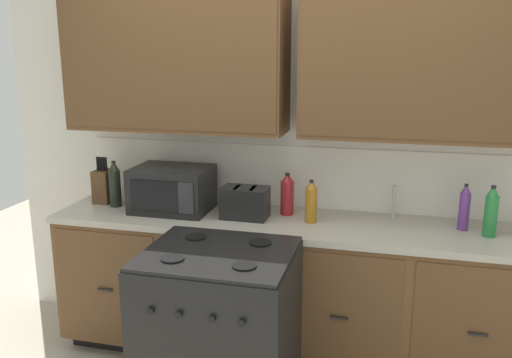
{
  "coord_description": "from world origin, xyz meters",
  "views": [
    {
      "loc": [
        0.59,
        -2.76,
        1.94
      ],
      "look_at": [
        -0.19,
        0.27,
        1.18
      ],
      "focal_mm": 37.9,
      "sensor_mm": 36.0,
      "label": 1
    }
  ],
  "objects_px": {
    "stove_range": "(220,335)",
    "bottle_red": "(287,194)",
    "knife_block": "(104,185)",
    "microwave": "(172,189)",
    "bottle_amber": "(311,202)",
    "toaster": "(245,203)",
    "bottle_green": "(491,212)",
    "bottle_violet": "(464,207)",
    "bottle_dark": "(115,184)"
  },
  "relations": [
    {
      "from": "stove_range",
      "to": "bottle_red",
      "type": "relative_size",
      "value": 3.59
    },
    {
      "from": "knife_block",
      "to": "microwave",
      "type": "bearing_deg",
      "value": -6.8
    },
    {
      "from": "bottle_red",
      "to": "bottle_amber",
      "type": "height_order",
      "value": "bottle_red"
    },
    {
      "from": "toaster",
      "to": "bottle_green",
      "type": "xyz_separation_m",
      "value": [
        1.39,
        0.01,
        0.05
      ]
    },
    {
      "from": "microwave",
      "to": "bottle_violet",
      "type": "xyz_separation_m",
      "value": [
        1.75,
        0.06,
        -0.01
      ]
    },
    {
      "from": "stove_range",
      "to": "bottle_violet",
      "type": "relative_size",
      "value": 3.53
    },
    {
      "from": "bottle_dark",
      "to": "stove_range",
      "type": "bearing_deg",
      "value": -34.87
    },
    {
      "from": "bottle_dark",
      "to": "toaster",
      "type": "bearing_deg",
      "value": -1.63
    },
    {
      "from": "bottle_amber",
      "to": "stove_range",
      "type": "bearing_deg",
      "value": -120.92
    },
    {
      "from": "bottle_green",
      "to": "knife_block",
      "type": "bearing_deg",
      "value": 177.96
    },
    {
      "from": "bottle_green",
      "to": "bottle_red",
      "type": "distance_m",
      "value": 1.16
    },
    {
      "from": "bottle_green",
      "to": "bottle_red",
      "type": "bearing_deg",
      "value": 174.11
    },
    {
      "from": "bottle_green",
      "to": "bottle_amber",
      "type": "xyz_separation_m",
      "value": [
        -0.99,
        0.0,
        -0.01
      ]
    },
    {
      "from": "stove_range",
      "to": "microwave",
      "type": "bearing_deg",
      "value": 128.66
    },
    {
      "from": "stove_range",
      "to": "toaster",
      "type": "xyz_separation_m",
      "value": [
        -0.03,
        0.61,
        0.55
      ]
    },
    {
      "from": "knife_block",
      "to": "bottle_amber",
      "type": "bearing_deg",
      "value": -3.44
    },
    {
      "from": "stove_range",
      "to": "bottle_dark",
      "type": "bearing_deg",
      "value": 145.13
    },
    {
      "from": "bottle_violet",
      "to": "bottle_amber",
      "type": "bearing_deg",
      "value": -174.5
    },
    {
      "from": "bottle_green",
      "to": "bottle_dark",
      "type": "height_order",
      "value": "bottle_dark"
    },
    {
      "from": "knife_block",
      "to": "bottle_dark",
      "type": "distance_m",
      "value": 0.14
    },
    {
      "from": "toaster",
      "to": "bottle_green",
      "type": "distance_m",
      "value": 1.39
    },
    {
      "from": "stove_range",
      "to": "bottle_dark",
      "type": "xyz_separation_m",
      "value": [
        -0.91,
        0.64,
        0.6
      ]
    },
    {
      "from": "microwave",
      "to": "bottle_red",
      "type": "bearing_deg",
      "value": 7.55
    },
    {
      "from": "toaster",
      "to": "bottle_dark",
      "type": "bearing_deg",
      "value": 178.37
    },
    {
      "from": "toaster",
      "to": "bottle_red",
      "type": "height_order",
      "value": "bottle_red"
    },
    {
      "from": "bottle_red",
      "to": "bottle_amber",
      "type": "xyz_separation_m",
      "value": [
        0.17,
        -0.12,
        -0.0
      ]
    },
    {
      "from": "toaster",
      "to": "bottle_violet",
      "type": "distance_m",
      "value": 1.27
    },
    {
      "from": "toaster",
      "to": "bottle_amber",
      "type": "distance_m",
      "value": 0.4
    },
    {
      "from": "microwave",
      "to": "bottle_violet",
      "type": "relative_size",
      "value": 1.79
    },
    {
      "from": "toaster",
      "to": "bottle_amber",
      "type": "height_order",
      "value": "bottle_amber"
    },
    {
      "from": "stove_range",
      "to": "bottle_amber",
      "type": "xyz_separation_m",
      "value": [
        0.37,
        0.62,
        0.58
      ]
    },
    {
      "from": "microwave",
      "to": "bottle_amber",
      "type": "distance_m",
      "value": 0.89
    },
    {
      "from": "bottle_red",
      "to": "bottle_violet",
      "type": "xyz_separation_m",
      "value": [
        1.03,
        -0.04,
        0.0
      ]
    },
    {
      "from": "bottle_violet",
      "to": "bottle_red",
      "type": "bearing_deg",
      "value": 178.01
    },
    {
      "from": "toaster",
      "to": "bottle_red",
      "type": "distance_m",
      "value": 0.27
    },
    {
      "from": "toaster",
      "to": "bottle_dark",
      "type": "height_order",
      "value": "bottle_dark"
    },
    {
      "from": "microwave",
      "to": "bottle_amber",
      "type": "xyz_separation_m",
      "value": [
        0.89,
        -0.02,
        -0.01
      ]
    },
    {
      "from": "bottle_green",
      "to": "bottle_violet",
      "type": "xyz_separation_m",
      "value": [
        -0.13,
        0.08,
        -0.01
      ]
    },
    {
      "from": "stove_range",
      "to": "knife_block",
      "type": "distance_m",
      "value": 1.38
    },
    {
      "from": "knife_block",
      "to": "bottle_red",
      "type": "distance_m",
      "value": 1.24
    },
    {
      "from": "toaster",
      "to": "microwave",
      "type": "bearing_deg",
      "value": 175.93
    },
    {
      "from": "toaster",
      "to": "bottle_amber",
      "type": "relative_size",
      "value": 1.08
    },
    {
      "from": "bottle_red",
      "to": "bottle_violet",
      "type": "bearing_deg",
      "value": -1.99
    },
    {
      "from": "bottle_dark",
      "to": "bottle_violet",
      "type": "bearing_deg",
      "value": 1.85
    },
    {
      "from": "toaster",
      "to": "bottle_amber",
      "type": "xyz_separation_m",
      "value": [
        0.4,
        0.01,
        0.03
      ]
    },
    {
      "from": "stove_range",
      "to": "bottle_green",
      "type": "xyz_separation_m",
      "value": [
        1.36,
        0.62,
        0.6
      ]
    },
    {
      "from": "bottle_green",
      "to": "bottle_violet",
      "type": "height_order",
      "value": "bottle_green"
    },
    {
      "from": "stove_range",
      "to": "bottle_red",
      "type": "distance_m",
      "value": 0.97
    },
    {
      "from": "knife_block",
      "to": "stove_range",
      "type": "bearing_deg",
      "value": -34.38
    },
    {
      "from": "bottle_amber",
      "to": "bottle_violet",
      "type": "bearing_deg",
      "value": 5.5
    }
  ]
}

